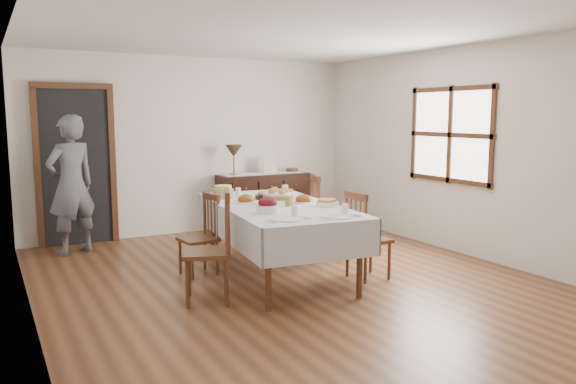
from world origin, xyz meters
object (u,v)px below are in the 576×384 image
chair_right_near (365,235)px  sideboard (264,201)px  chair_left_near (213,246)px  dining_table (277,213)px  chair_left_far (202,234)px  chair_right_far (326,217)px  person (71,180)px  table_lamp (234,152)px

chair_right_near → sideboard: bearing=-6.1°
sideboard → chair_left_near: bearing=-124.1°
dining_table → chair_left_near: size_ratio=2.31×
chair_left_far → chair_right_far: bearing=80.0°
chair_right_far → sideboard: 2.07m
chair_left_near → person: (-0.88, 2.59, 0.41)m
table_lamp → chair_left_near: bearing=-116.9°
chair_left_near → chair_right_far: size_ratio=1.02×
dining_table → chair_left_far: chair_left_far is taller
chair_right_far → table_lamp: bearing=28.5°
chair_left_near → chair_right_far: bearing=136.0°
dining_table → chair_right_far: (0.89, 0.40, -0.18)m
chair_left_far → chair_right_near: chair_right_near is taller
person → table_lamp: (2.34, 0.27, 0.27)m
dining_table → sideboard: bearing=73.3°
dining_table → chair_left_near: chair_left_near is taller
chair_left_far → table_lamp: 2.42m
table_lamp → sideboard: bearing=3.8°
chair_right_near → table_lamp: size_ratio=2.06×
person → dining_table: bearing=106.1°
chair_right_far → person: bearing=75.7°
chair_left_far → sideboard: size_ratio=0.63×
chair_right_far → person: person is taller
chair_left_far → table_lamp: table_lamp is taller
dining_table → sideboard: (1.05, 2.46, -0.28)m
chair_left_far → sideboard: chair_left_far is taller
chair_left_far → sideboard: bearing=131.8°
dining_table → table_lamp: table_lamp is taller
sideboard → person: bearing=-173.9°
person → table_lamp: size_ratio=4.09×
chair_right_near → person: person is taller
chair_right_far → chair_right_near: bearing=-167.4°
chair_left_far → person: bearing=-153.3°
dining_table → chair_right_near: (0.79, -0.52, -0.23)m
chair_left_far → person: 2.07m
dining_table → chair_right_near: bearing=-27.3°
chair_left_near → chair_left_far: size_ratio=1.18×
chair_right_far → sideboard: (0.16, 2.06, -0.10)m
chair_left_far → person: person is taller
chair_left_near → chair_right_near: (1.70, -0.09, -0.06)m
dining_table → sideboard: 2.68m
chair_left_far → person: (-1.11, 1.67, 0.49)m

